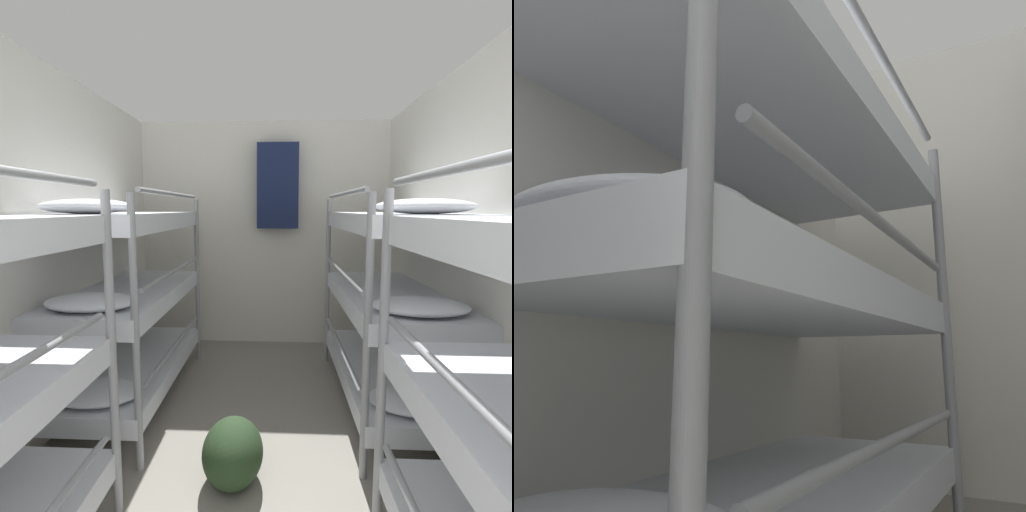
% 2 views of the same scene
% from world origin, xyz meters
% --- Properties ---
extents(wall_back, '(2.82, 0.06, 2.46)m').
position_xyz_m(wall_back, '(0.00, 4.96, 1.23)').
color(wall_back, silver).
rests_on(wall_back, ground_plane).
extents(bunk_stack_left_far, '(0.73, 1.79, 1.64)m').
position_xyz_m(bunk_stack_left_far, '(-0.99, 3.43, 0.85)').
color(bunk_stack_left_far, gray).
rests_on(bunk_stack_left_far, ground_plane).
extents(bunk_stack_right_far, '(0.73, 1.79, 1.64)m').
position_xyz_m(bunk_stack_right_far, '(0.99, 3.43, 0.85)').
color(bunk_stack_right_far, gray).
rests_on(bunk_stack_right_far, ground_plane).
extents(duffel_bag, '(0.34, 0.48, 0.34)m').
position_xyz_m(duffel_bag, '(-0.09, 2.57, 0.17)').
color(duffel_bag, '#23381E').
rests_on(duffel_bag, ground_plane).
extents(hanging_coat, '(0.44, 0.12, 0.90)m').
position_xyz_m(hanging_coat, '(0.15, 4.81, 1.76)').
color(hanging_coat, '#192347').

